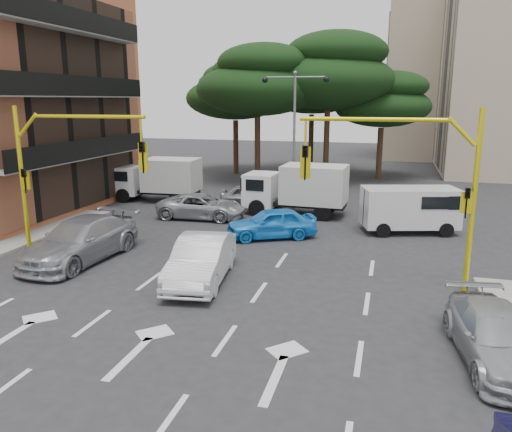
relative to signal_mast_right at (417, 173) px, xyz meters
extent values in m
plane|color=#28282B|center=(-6.80, -1.99, -3.88)|extent=(120.00, 120.00, 0.00)
cube|color=gray|center=(-6.80, 14.01, -3.81)|extent=(1.40, 6.00, 0.15)
cube|color=black|center=(-17.24, 6.01, 2.12)|extent=(0.12, 14.72, 11.20)
cube|color=black|center=(3.14, 30.01, 4.62)|extent=(0.12, 11.04, 16.20)
cube|color=#C2AB91|center=(6.20, 42.01, 4.12)|extent=(16.00, 12.00, 16.00)
cube|color=black|center=(-1.86, 42.01, 3.62)|extent=(0.12, 11.04, 14.20)
cylinder|color=#382616|center=(-10.80, 20.01, -1.41)|extent=(0.44, 0.44, 4.95)
ellipsoid|color=black|center=(-10.80, 20.01, 3.05)|extent=(9.15, 9.15, 3.87)
ellipsoid|color=black|center=(-10.20, 19.61, 4.92)|extent=(6.86, 6.86, 2.86)
ellipsoid|color=black|center=(-11.30, 20.31, 4.37)|extent=(6.07, 6.07, 2.64)
cylinder|color=#382616|center=(-5.80, 22.01, -1.18)|extent=(0.44, 0.44, 5.40)
ellipsoid|color=black|center=(-5.80, 22.01, 3.68)|extent=(9.98, 9.98, 4.22)
ellipsoid|color=black|center=(-5.20, 21.61, 5.72)|extent=(7.49, 7.49, 3.12)
ellipsoid|color=black|center=(-6.30, 22.31, 5.12)|extent=(6.62, 6.62, 2.88)
cylinder|color=#382616|center=(-13.80, 24.01, -1.63)|extent=(0.44, 0.44, 4.50)
ellipsoid|color=black|center=(-13.80, 24.01, 2.42)|extent=(8.32, 8.32, 3.52)
ellipsoid|color=black|center=(-13.20, 23.61, 4.12)|extent=(6.24, 6.24, 2.60)
ellipsoid|color=black|center=(-14.30, 24.31, 3.62)|extent=(5.52, 5.52, 2.40)
cylinder|color=#382616|center=(-1.80, 24.01, -1.86)|extent=(0.44, 0.44, 4.05)
ellipsoid|color=black|center=(-1.80, 24.01, 1.79)|extent=(7.49, 7.49, 3.17)
ellipsoid|color=black|center=(-1.20, 23.61, 3.32)|extent=(5.62, 5.62, 2.34)
ellipsoid|color=black|center=(-2.30, 24.31, 2.87)|extent=(4.97, 4.97, 2.16)
cylinder|color=#382616|center=(-7.80, 27.01, -1.41)|extent=(0.44, 0.44, 4.95)
ellipsoid|color=black|center=(-7.80, 27.01, 3.05)|extent=(9.15, 9.15, 3.87)
ellipsoid|color=black|center=(-7.20, 26.61, 4.92)|extent=(6.86, 6.86, 2.86)
ellipsoid|color=black|center=(-8.30, 27.31, 4.37)|extent=(6.07, 6.07, 2.64)
cylinder|color=yellow|center=(1.80, 0.01, -0.88)|extent=(0.18, 0.18, 6.00)
cylinder|color=yellow|center=(1.25, 0.01, 1.37)|extent=(0.95, 0.14, 0.95)
cylinder|color=yellow|center=(-1.50, 0.01, 1.72)|extent=(4.80, 0.14, 0.14)
cylinder|color=yellow|center=(-3.70, 0.01, 1.27)|extent=(0.08, 0.08, 0.90)
imported|color=black|center=(-3.70, 0.01, 0.22)|extent=(0.20, 0.24, 1.20)
cube|color=yellow|center=(-3.70, 0.09, 0.22)|extent=(0.36, 0.06, 1.10)
imported|color=black|center=(1.58, -0.14, -0.88)|extent=(0.16, 0.20, 1.00)
cube|color=yellow|center=(1.58, -0.04, -0.88)|extent=(0.35, 0.08, 0.70)
cylinder|color=yellow|center=(-15.40, 0.01, -0.88)|extent=(0.18, 0.18, 6.00)
cylinder|color=yellow|center=(-14.85, 0.01, 1.37)|extent=(0.95, 0.14, 0.95)
cylinder|color=yellow|center=(-12.10, 0.01, 1.72)|extent=(4.80, 0.14, 0.14)
cylinder|color=yellow|center=(-9.90, 0.01, 1.27)|extent=(0.08, 0.08, 0.90)
imported|color=black|center=(-9.90, 0.01, 0.22)|extent=(0.20, 0.24, 1.20)
cube|color=yellow|center=(-9.90, 0.09, 0.22)|extent=(0.36, 0.06, 1.10)
imported|color=black|center=(-15.18, -0.14, -0.88)|extent=(0.16, 0.20, 1.00)
cube|color=yellow|center=(-15.18, -0.04, -0.88)|extent=(0.35, 0.08, 0.70)
cylinder|color=slate|center=(-6.80, 14.01, 0.02)|extent=(0.16, 0.16, 7.50)
cylinder|color=slate|center=(-7.70, 14.01, 3.67)|extent=(1.80, 0.10, 0.10)
sphere|color=black|center=(-8.70, 14.01, 3.52)|extent=(0.36, 0.36, 0.36)
cylinder|color=slate|center=(-5.90, 14.01, 3.67)|extent=(1.80, 0.10, 0.10)
sphere|color=black|center=(-4.90, 14.01, 3.52)|extent=(0.36, 0.36, 0.36)
sphere|color=slate|center=(-6.80, 14.01, 3.92)|extent=(0.24, 0.24, 0.24)
imported|color=silver|center=(-7.03, -1.48, -3.10)|extent=(2.29, 4.94, 1.57)
imported|color=#1A7DD8|center=(-5.98, 4.61, -3.19)|extent=(4.41, 3.29, 1.40)
imported|color=#9FA1A7|center=(-12.48, -0.56, -3.06)|extent=(2.73, 5.81, 1.64)
imported|color=#AAAEB2|center=(-10.51, 7.42, -3.23)|extent=(4.78, 2.39, 1.30)
imported|color=gray|center=(-8.69, 11.01, -3.24)|extent=(3.96, 1.95, 1.30)
imported|color=#A4A8AC|center=(1.90, -4.75, -3.24)|extent=(2.37, 4.62, 1.28)
camera|label=1|loc=(-0.82, -16.98, 2.36)|focal=35.00mm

